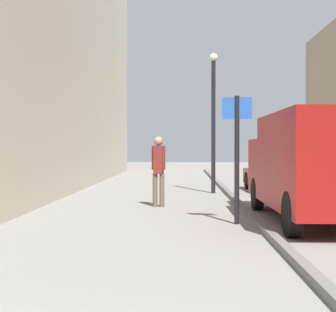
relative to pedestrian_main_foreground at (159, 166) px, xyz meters
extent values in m
plane|color=gray|center=(0.56, 0.32, -1.06)|extent=(80.00, 80.00, 0.00)
cube|color=#615F5B|center=(2.14, 0.32, -1.00)|extent=(0.16, 40.00, 0.12)
cylinder|color=brown|center=(-0.09, 0.01, -0.63)|extent=(0.13, 0.13, 0.87)
cylinder|color=brown|center=(0.09, -0.01, -0.63)|extent=(0.13, 0.13, 0.87)
cube|color=maroon|center=(0.00, 0.00, 0.17)|extent=(0.27, 0.24, 0.74)
cylinder|color=maroon|center=(-0.13, 0.02, 0.23)|extent=(0.10, 0.10, 0.63)
cylinder|color=maroon|center=(0.13, -0.02, 0.23)|extent=(0.10, 0.10, 0.63)
sphere|color=#9E755B|center=(0.00, 0.00, 0.66)|extent=(0.24, 0.24, 0.24)
cube|color=maroon|center=(3.39, -3.16, 0.23)|extent=(1.99, 3.96, 1.90)
cube|color=maroon|center=(3.38, -0.42, -0.01)|extent=(1.98, 1.55, 1.42)
cube|color=black|center=(3.38, 0.11, 0.30)|extent=(1.66, 0.05, 0.63)
cylinder|color=black|center=(2.49, -0.58, -0.66)|extent=(0.22, 0.80, 0.80)
cylinder|color=black|center=(4.27, -0.57, -0.66)|extent=(0.22, 0.80, 0.80)
cylinder|color=black|center=(2.52, -4.44, -0.66)|extent=(0.22, 0.80, 0.80)
cube|color=maroon|center=(3.97, 4.39, -0.57)|extent=(1.96, 4.27, 0.55)
cube|color=black|center=(3.97, 4.39, 0.05)|extent=(1.61, 2.58, 0.68)
cylinder|color=black|center=(3.09, 5.78, -0.74)|extent=(0.22, 0.65, 0.64)
cylinder|color=black|center=(4.73, 5.85, -0.74)|extent=(0.22, 0.65, 0.64)
cylinder|color=black|center=(3.20, 2.93, -0.74)|extent=(0.22, 0.65, 0.64)
cylinder|color=black|center=(4.84, 2.99, -0.74)|extent=(0.22, 0.65, 0.64)
cylinder|color=black|center=(1.73, -2.94, 0.24)|extent=(0.10, 0.10, 2.60)
cube|color=#2659B2|center=(1.73, -2.94, 1.29)|extent=(0.60, 0.13, 0.44)
cylinder|color=black|center=(1.68, 4.02, 1.19)|extent=(0.14, 0.14, 4.50)
sphere|color=beige|center=(1.68, 4.02, 3.56)|extent=(0.28, 0.28, 0.28)
camera|label=1|loc=(0.62, -13.18, 0.49)|focal=53.92mm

